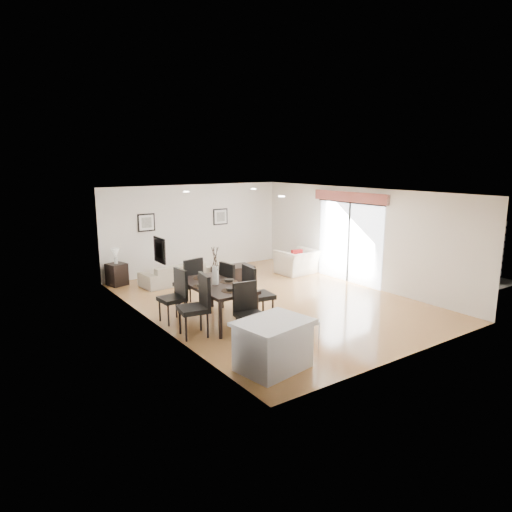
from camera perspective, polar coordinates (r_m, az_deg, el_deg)
ground at (r=11.38m, az=1.94°, el=-5.64°), size 8.00×8.00×0.00m
wall_back at (r=14.41m, az=-7.61°, el=3.47°), size 6.00×0.04×2.70m
wall_front at (r=8.28m, az=18.82°, el=-3.23°), size 6.00×0.04×2.70m
wall_left at (r=9.59m, az=-12.52°, el=-0.87°), size 0.04×8.00×2.70m
wall_right at (r=13.05m, az=12.60°, el=2.43°), size 0.04×8.00×2.70m
ceiling at (r=10.88m, az=2.04°, el=8.06°), size 6.00×8.00×0.02m
sofa at (r=13.12m, az=-9.95°, el=-2.13°), size 2.06×0.94×0.58m
armchair at (r=14.07m, az=5.17°, el=-0.74°), size 1.19×1.05×0.74m
courtyard_plant_a at (r=15.43m, az=19.97°, el=-0.55°), size 0.62×0.56×0.60m
courtyard_plant_b at (r=15.51m, az=16.77°, el=-0.27°), size 0.37×0.37×0.61m
dining_table at (r=9.82m, az=-5.07°, el=-4.01°), size 0.99×1.98×0.83m
dining_chair_wnear at (r=9.08m, az=-7.22°, el=-5.70°), size 0.64×0.64×1.24m
dining_chair_wfar at (r=9.97m, az=-9.97°, el=-4.52°), size 0.54×0.54×1.14m
dining_chair_enear at (r=9.79m, az=-0.16°, el=-4.31°), size 0.62×0.62×1.24m
dining_chair_efar at (r=10.59m, az=-3.10°, el=-3.43°), size 0.56×0.56×1.13m
dining_chair_head at (r=8.86m, az=-1.03°, el=-6.50°), size 0.55×0.55×1.12m
dining_chair_foot at (r=10.89m, az=-8.19°, el=-2.96°), size 0.61×0.61×1.18m
vase at (r=9.71m, az=-5.12°, el=-1.63°), size 1.05×1.61×0.82m
coffee_table at (r=13.15m, az=-2.86°, el=-2.24°), size 1.17×0.76×0.45m
side_table at (r=13.30m, az=-17.00°, el=-2.21°), size 0.57×0.57×0.62m
table_lamp at (r=13.17m, az=-17.15°, el=0.26°), size 0.22×0.22×0.42m
cushion at (r=13.87m, az=5.13°, el=0.06°), size 0.37×0.16×0.36m
kitchen_island at (r=7.70m, az=2.15°, el=-11.01°), size 1.33×1.10×0.84m
bar_stool at (r=8.13m, az=6.88°, el=-8.64°), size 0.31×0.31×0.68m
framed_print_back_left at (r=13.69m, az=-13.55°, el=4.08°), size 0.52×0.04×0.52m
framed_print_back_right at (r=14.77m, az=-4.47°, el=4.92°), size 0.52×0.04×0.52m
framed_print_left_wall at (r=9.36m, az=-11.96°, el=0.72°), size 0.04×0.52×0.52m
sliding_door at (r=13.17m, az=11.57°, el=3.95°), size 0.12×2.70×2.57m
courtyard at (r=16.07m, az=17.94°, el=2.32°), size 6.00×6.00×2.00m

